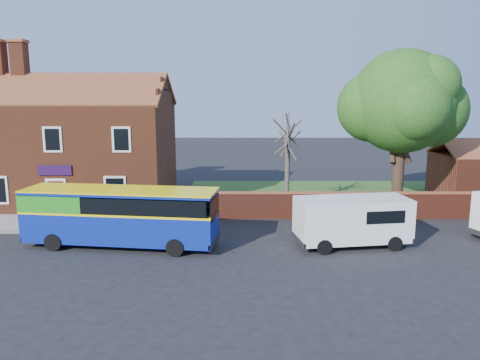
{
  "coord_description": "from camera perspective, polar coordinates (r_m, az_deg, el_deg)",
  "views": [
    {
      "loc": [
        3.95,
        -19.55,
        7.13
      ],
      "look_at": [
        3.88,
        5.0,
        2.67
      ],
      "focal_mm": 35.0,
      "sensor_mm": 36.0,
      "label": 1
    }
  ],
  "objects": [
    {
      "name": "boundary_wall",
      "position": [
        28.75,
        18.52,
        -2.93
      ],
      "size": [
        22.0,
        0.38,
        1.6
      ],
      "color": "maroon",
      "rests_on": "ground"
    },
    {
      "name": "kerb",
      "position": [
        26.92,
        -23.99,
        -5.82
      ],
      "size": [
        18.0,
        0.15,
        0.14
      ],
      "primitive_type": "cube",
      "color": "slate",
      "rests_on": "ground"
    },
    {
      "name": "van_near",
      "position": [
        22.96,
        13.56,
        -4.69
      ],
      "size": [
        5.57,
        2.9,
        2.33
      ],
      "rotation": [
        0.0,
        0.0,
        0.15
      ],
      "color": "white",
      "rests_on": "ground"
    },
    {
      "name": "pavement",
      "position": [
        28.46,
        -22.56,
        -4.89
      ],
      "size": [
        18.0,
        3.5,
        0.12
      ],
      "primitive_type": "cube",
      "color": "gray",
      "rests_on": "ground"
    },
    {
      "name": "shop_building",
      "position": [
        33.14,
        -19.21,
        3.29
      ],
      "size": [
        12.3,
        8.13,
        10.5
      ],
      "color": "brown",
      "rests_on": "ground"
    },
    {
      "name": "bus",
      "position": [
        23.01,
        -14.99,
        -4.0
      ],
      "size": [
        9.34,
        3.47,
        2.78
      ],
      "rotation": [
        0.0,
        0.0,
        -0.13
      ],
      "color": "#0D2297",
      "rests_on": "ground"
    },
    {
      "name": "grass_strip",
      "position": [
        34.53,
        15.36,
        -1.95
      ],
      "size": [
        26.0,
        12.0,
        0.04
      ],
      "primitive_type": "cube",
      "color": "#426B28",
      "rests_on": "ground"
    },
    {
      "name": "large_tree",
      "position": [
        31.54,
        19.22,
        8.66
      ],
      "size": [
        8.18,
        6.47,
        9.98
      ],
      "color": "black",
      "rests_on": "ground"
    },
    {
      "name": "ground",
      "position": [
        21.18,
        -10.75,
        -9.56
      ],
      "size": [
        120.0,
        120.0,
        0.0
      ],
      "primitive_type": "plane",
      "color": "black",
      "rests_on": "ground"
    },
    {
      "name": "bare_tree",
      "position": [
        29.33,
        5.8,
        2.06
      ],
      "size": [
        2.16,
        2.57,
        5.76
      ],
      "color": "#4C4238",
      "rests_on": "ground"
    }
  ]
}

